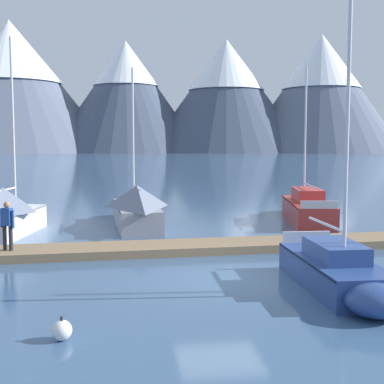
% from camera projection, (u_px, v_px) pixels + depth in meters
% --- Properties ---
extents(ground_plane, '(700.00, 700.00, 0.00)m').
position_uv_depth(ground_plane, '(220.00, 278.00, 15.43)').
color(ground_plane, '#38567A').
extents(mountain_central_massif, '(85.25, 85.25, 54.13)m').
position_uv_depth(mountain_central_massif, '(10.00, 83.00, 216.55)').
color(mountain_central_massif, slate).
rests_on(mountain_central_massif, ground).
extents(mountain_shoulder_ridge, '(64.21, 64.21, 46.04)m').
position_uv_depth(mountain_shoulder_ridge, '(126.00, 95.00, 218.79)').
color(mountain_shoulder_ridge, '#424C60').
rests_on(mountain_shoulder_ridge, ground).
extents(mountain_east_summit, '(67.56, 67.56, 46.71)m').
position_uv_depth(mountain_east_summit, '(226.00, 93.00, 219.61)').
color(mountain_east_summit, '#424C60').
rests_on(mountain_east_summit, ground).
extents(mountain_rear_spur, '(67.65, 67.65, 48.72)m').
position_uv_depth(mountain_rear_spur, '(321.00, 91.00, 218.70)').
color(mountain_rear_spur, slate).
rests_on(mountain_rear_spur, ground).
extents(dock, '(28.25, 3.46, 0.30)m').
position_uv_depth(dock, '(199.00, 247.00, 19.37)').
color(dock, '#846B4C').
rests_on(dock, ground).
extents(sailboat_second_berth, '(2.86, 6.41, 8.60)m').
position_uv_depth(sailboat_second_berth, '(9.00, 212.00, 22.74)').
color(sailboat_second_berth, silver).
rests_on(sailboat_second_berth, ground).
extents(sailboat_mid_dock_port, '(2.36, 7.36, 7.59)m').
position_uv_depth(sailboat_mid_dock_port, '(136.00, 207.00, 24.90)').
color(sailboat_mid_dock_port, '#93939E').
rests_on(sailboat_mid_dock_port, ground).
extents(sailboat_mid_dock_starboard, '(1.83, 5.63, 9.32)m').
position_uv_depth(sailboat_mid_dock_starboard, '(339.00, 271.00, 14.06)').
color(sailboat_mid_dock_starboard, navy).
rests_on(sailboat_mid_dock_starboard, ground).
extents(sailboat_far_berth, '(3.08, 7.73, 7.82)m').
position_uv_depth(sailboat_far_berth, '(306.00, 207.00, 26.92)').
color(sailboat_far_berth, '#B2332D').
rests_on(sailboat_far_berth, ground).
extents(person_on_dock, '(0.52, 0.38, 1.69)m').
position_uv_depth(person_on_dock, '(7.00, 223.00, 17.93)').
color(person_on_dock, '#232328').
rests_on(person_on_dock, dock).
extents(mooring_buoy_channel_marker, '(0.42, 0.42, 0.50)m').
position_uv_depth(mooring_buoy_channel_marker, '(62.00, 330.00, 10.59)').
color(mooring_buoy_channel_marker, white).
rests_on(mooring_buoy_channel_marker, ground).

